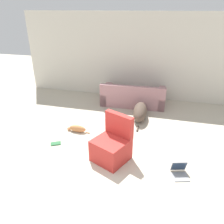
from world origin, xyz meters
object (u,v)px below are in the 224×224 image
object	(u,v)px
couch	(133,97)
cat	(77,129)
dog	(140,111)
laptop_open	(179,171)
book_green	(56,144)
side_chair	(112,146)

from	to	relation	value
couch	cat	world-z (taller)	couch
dog	laptop_open	distance (m)	2.37
book_green	side_chair	world-z (taller)	side_chair
cat	couch	bearing A→B (deg)	-115.35
laptop_open	side_chair	world-z (taller)	side_chair
couch	side_chair	size ratio (longest dim) A/B	2.15
dog	side_chair	bearing A→B (deg)	168.23
laptop_open	book_green	bearing A→B (deg)	156.98
cat	book_green	world-z (taller)	cat
cat	side_chair	distance (m)	1.41
dog	couch	bearing A→B (deg)	18.04
couch	laptop_open	bearing A→B (deg)	111.86
laptop_open	side_chair	bearing A→B (deg)	157.50
couch	side_chair	xyz separation A→B (m)	(0.05, -2.89, 0.07)
dog	cat	bearing A→B (deg)	126.03
cat	laptop_open	world-z (taller)	laptop_open
couch	book_green	world-z (taller)	couch
couch	dog	size ratio (longest dim) A/B	1.42
cat	book_green	bearing A→B (deg)	69.73
cat	book_green	distance (m)	0.70
cat	book_green	xyz separation A→B (m)	(-0.26, -0.64, -0.07)
laptop_open	book_green	distance (m)	2.74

